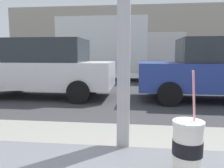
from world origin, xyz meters
The scene contains 7 objects.
ground_plane centered at (0.00, 8.00, 0.00)m, with size 60.00×60.00×0.00m, color #38383A.
sidewalk_strip centered at (0.00, 1.60, 0.07)m, with size 16.00×2.80×0.13m, color gray.
building_facade_far centered at (0.00, 23.51, 3.15)m, with size 28.00×1.20×6.30m, color #A89E8E.
soda_cup_right centered at (0.22, -0.15, 1.06)m, with size 0.10×0.10×0.33m.
parked_car_white centered at (-2.87, 5.99, 0.91)m, with size 4.38×1.93×1.81m.
parked_car_blue centered at (2.21, 5.99, 0.90)m, with size 4.21×2.00×1.80m.
box_truck centered at (-1.08, 11.00, 1.68)m, with size 6.17×2.44×3.14m.
Camera 1 is at (0.06, -0.85, 1.35)m, focal length 36.43 mm.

